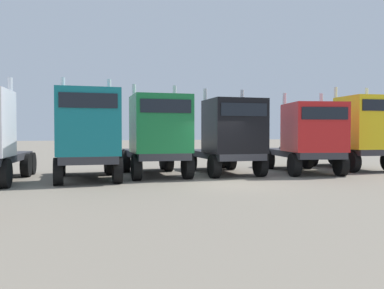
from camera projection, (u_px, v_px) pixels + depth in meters
The scene contains 6 objects.
ground at pixel (232, 184), 15.73m from camera, with size 200.00×200.00×0.00m, color gray.
semi_truck_teal at pixel (87, 134), 16.53m from camera, with size 2.98×5.90×4.29m.
semi_truck_green at pixel (157, 135), 18.15m from camera, with size 3.03×6.27×4.19m.
semi_truck_black at pixel (229, 136), 19.09m from camera, with size 3.06×6.26×4.10m.
semi_truck_red at pixel (308, 137), 19.69m from camera, with size 4.06×6.73×3.97m.
semi_truck_yellow at pixel (357, 133), 21.61m from camera, with size 3.41×6.66×4.46m.
Camera 1 is at (-7.03, -14.10, 1.96)m, focal length 37.99 mm.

